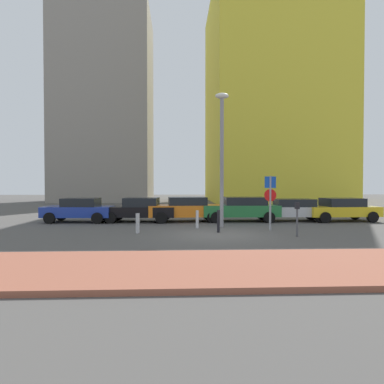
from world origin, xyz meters
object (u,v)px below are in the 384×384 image
traffic_bollard_mid (197,219)px  street_lamp (222,148)px  parked_car_orange (186,209)px  parked_car_silver (291,209)px  parking_sign_post (270,196)px  parked_car_blue (79,210)px  parked_car_black (140,209)px  traffic_bollard_near (218,221)px  parking_meter (297,215)px  parked_car_yellow (341,209)px  traffic_bollard_far (138,223)px  parked_car_green (241,208)px

traffic_bollard_mid → street_lamp: bearing=16.4°
parked_car_orange → parked_car_silver: size_ratio=0.98×
parking_sign_post → traffic_bollard_mid: size_ratio=2.92×
parked_car_blue → parked_car_black: (3.55, -0.01, -0.00)m
traffic_bollard_near → parking_meter: bearing=-23.5°
parking_meter → street_lamp: 5.36m
parked_car_yellow → traffic_bollard_near: 9.13m
parked_car_silver → traffic_bollard_far: parked_car_silver is taller
traffic_bollard_near → traffic_bollard_mid: bearing=119.3°
parking_meter → traffic_bollard_far: size_ratio=1.62×
parked_car_black → traffic_bollard_near: bearing=-48.0°
parked_car_black → parking_meter: (7.30, -5.95, 0.20)m
parked_car_orange → traffic_bollard_mid: bearing=-80.7°
parked_car_silver → parked_car_black: bearing=179.9°
street_lamp → parked_car_orange: bearing=124.0°
parking_meter → parking_sign_post: bearing=107.2°
parked_car_black → traffic_bollard_far: parked_car_black is taller
parked_car_orange → parking_sign_post: parking_sign_post is taller
parked_car_yellow → parked_car_green: bearing=177.8°
parked_car_green → parked_car_orange: bearing=179.6°
parked_car_yellow → parked_car_black: bearing=179.0°
parked_car_black → parking_meter: 9.42m
parked_car_yellow → parked_car_orange: bearing=178.4°
parked_car_blue → street_lamp: size_ratio=0.58×
parked_car_blue → parked_car_black: size_ratio=0.91×
parked_car_blue → parked_car_black: bearing=-0.2°
parked_car_black → parked_car_orange: bearing=1.1°
parked_car_orange → parking_sign_post: 5.74m
parked_car_blue → traffic_bollard_far: size_ratio=4.48×
parked_car_green → traffic_bollard_far: size_ratio=5.05×
parked_car_black → street_lamp: street_lamp is taller
parked_car_green → parked_car_yellow: (6.05, -0.23, -0.04)m
parking_sign_post → traffic_bollard_near: bearing=-167.8°
parked_car_blue → parked_car_silver: 12.69m
parking_sign_post → parked_car_black: bearing=149.1°
parking_meter → traffic_bollard_far: bearing=168.9°
parked_car_blue → traffic_bollard_mid: (6.79, -3.02, -0.29)m
parked_car_black → parked_car_yellow: 12.14m
parking_meter → parked_car_green: bearing=101.4°
parked_car_orange → traffic_bollard_mid: 3.11m
parked_car_green → street_lamp: street_lamp is taller
traffic_bollard_near → parked_car_orange: bearing=106.6°
parking_sign_post → parked_car_orange: bearing=134.3°
traffic_bollard_mid → parked_car_silver: bearing=26.9°
parked_car_green → parked_car_blue: bearing=-179.9°
parking_sign_post → street_lamp: bearing=147.2°
parked_car_orange → parked_car_silver: (6.40, -0.06, -0.06)m
parking_sign_post → street_lamp: (-2.16, 1.39, 2.45)m
parked_car_yellow → parking_meter: parking_meter is taller
traffic_bollard_far → parked_car_black: bearing=95.2°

